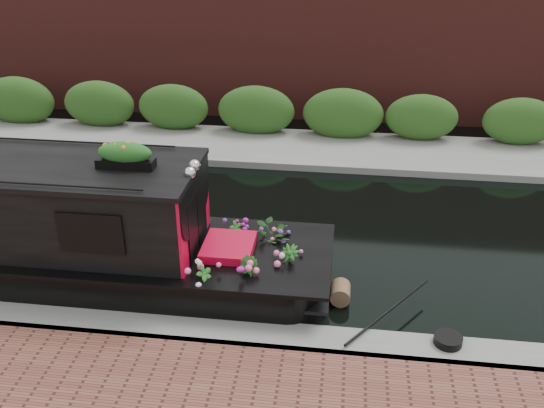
# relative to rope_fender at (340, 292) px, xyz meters

# --- Properties ---
(ground) EXTENTS (80.00, 80.00, 0.00)m
(ground) POSITION_rel_rope_fender_xyz_m (-2.40, 2.02, -0.16)
(ground) COLOR black
(ground) RESTS_ON ground
(near_bank_coping) EXTENTS (40.00, 0.60, 0.50)m
(near_bank_coping) POSITION_rel_rope_fender_xyz_m (-2.40, -1.28, -0.16)
(near_bank_coping) COLOR gray
(near_bank_coping) RESTS_ON ground
(far_bank_path) EXTENTS (40.00, 2.40, 0.34)m
(far_bank_path) POSITION_rel_rope_fender_xyz_m (-2.40, 6.22, -0.16)
(far_bank_path) COLOR gray
(far_bank_path) RESTS_ON ground
(far_hedge) EXTENTS (40.00, 1.10, 2.80)m
(far_hedge) POSITION_rel_rope_fender_xyz_m (-2.40, 7.12, -0.16)
(far_hedge) COLOR #2A521B
(far_hedge) RESTS_ON ground
(far_brick_wall) EXTENTS (40.00, 1.00, 8.00)m
(far_brick_wall) POSITION_rel_rope_fender_xyz_m (-2.40, 9.22, -0.16)
(far_brick_wall) COLOR #5B221E
(far_brick_wall) RESTS_ON ground
(rope_fender) EXTENTS (0.32, 0.40, 0.32)m
(rope_fender) POSITION_rel_rope_fender_xyz_m (0.00, 0.00, 0.00)
(rope_fender) COLOR brown
(rope_fender) RESTS_ON ground
(coiled_mooring_rope) EXTENTS (0.40, 0.40, 0.12)m
(coiled_mooring_rope) POSITION_rel_rope_fender_xyz_m (1.52, -1.16, 0.15)
(coiled_mooring_rope) COLOR black
(coiled_mooring_rope) RESTS_ON near_bank_coping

